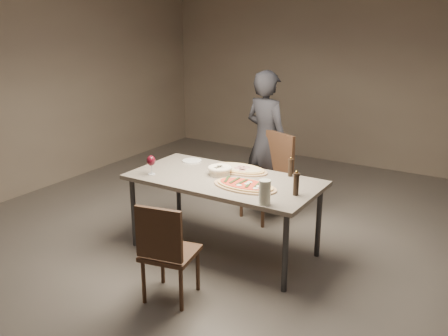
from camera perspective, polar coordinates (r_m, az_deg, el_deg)
The scene contains 14 objects.
room at distance 4.52m, azimuth 0.00°, elevation 6.66°, with size 7.00×7.00×7.00m.
dining_table at distance 4.70m, azimuth 0.00°, elevation -1.82°, with size 1.80×0.90×0.75m.
zucchini_pizza at distance 4.45m, azimuth 2.42°, elevation -2.01°, with size 0.61×0.34×0.05m.
ham_pizza at distance 4.91m, azimuth 1.77°, elevation -0.11°, with size 0.60×0.33×0.04m.
bread_basket at distance 4.77m, azimuth -0.48°, elevation -0.20°, with size 0.23×0.23×0.08m.
oil_dish at distance 4.88m, azimuth 2.30°, elevation -0.32°, with size 0.15×0.15×0.02m.
pepper_mill_left at distance 4.27m, azimuth 8.24°, elevation -1.78°, with size 0.06×0.06×0.22m.
pepper_mill_right at distance 4.76m, azimuth 7.61°, elevation 0.09°, with size 0.05×0.05×0.19m.
carafe at distance 4.05m, azimuth 4.68°, elevation -2.76°, with size 0.10×0.10×0.20m.
wine_glass at distance 4.80m, azimuth -8.34°, elevation 0.77°, with size 0.08×0.08×0.19m.
side_plate at distance 5.21m, azimuth -3.69°, elevation 0.82°, with size 0.20×0.20×0.01m.
chair_near at distance 3.99m, azimuth -6.69°, elevation -9.05°, with size 0.47×0.47×0.85m.
chair_far at distance 5.60m, azimuth 5.44°, elevation -0.37°, with size 0.59×0.59×0.96m.
diner at distance 5.83m, azimuth 4.86°, elevation 3.19°, with size 0.59×0.39×1.62m, color black.
Camera 1 is at (2.33, -3.78, 2.26)m, focal length 40.00 mm.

